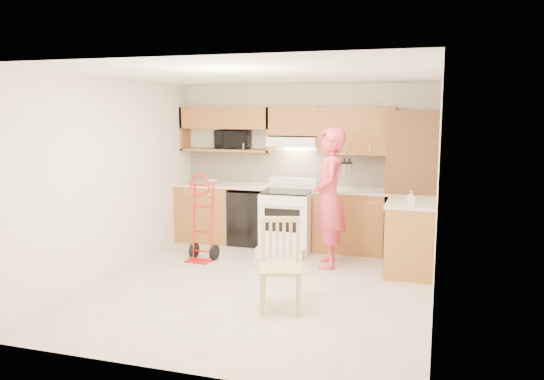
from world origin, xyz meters
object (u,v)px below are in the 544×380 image
at_px(microwave, 233,139).
at_px(hand_truck, 200,222).
at_px(person, 329,198).
at_px(range, 287,216).
at_px(dining_chair, 280,265).

relative_size(microwave, hand_truck, 0.49).
bearing_deg(person, range, -139.94).
relative_size(range, person, 0.58).
bearing_deg(microwave, person, -36.37).
height_order(microwave, dining_chair, microwave).
bearing_deg(hand_truck, range, 42.38).
distance_m(range, hand_truck, 1.31).
bearing_deg(microwave, range, -31.52).
height_order(microwave, person, person).
relative_size(person, dining_chair, 1.94).
relative_size(hand_truck, dining_chair, 1.15).
distance_m(microwave, range, 1.57).
xyz_separation_m(microwave, person, (1.76, -1.01, -0.70)).
bearing_deg(range, dining_chair, -76.01).
xyz_separation_m(microwave, dining_chair, (1.59, -2.75, -1.16)).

